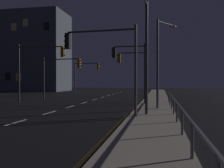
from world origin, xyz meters
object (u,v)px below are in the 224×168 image
object	(u,v)px
traffic_light_far_right	(86,71)
traffic_light_near_left	(103,52)
street_lamp_median	(161,54)
street_lamp_far_end	(146,45)
building_distant	(23,53)
traffic_light_far_left	(61,69)
traffic_light_near_right	(130,62)
traffic_light_mid_left	(39,61)
traffic_light_far_center	(133,66)

from	to	relation	value
traffic_light_far_right	traffic_light_near_left	world-z (taller)	traffic_light_near_left
traffic_light_near_left	street_lamp_median	world-z (taller)	street_lamp_median
traffic_light_far_right	street_lamp_far_end	world-z (taller)	street_lamp_far_end
street_lamp_median	building_distant	size ratio (longest dim) A/B	0.35
traffic_light_far_left	traffic_light_far_right	size ratio (longest dim) A/B	0.94
traffic_light_far_left	building_distant	world-z (taller)	building_distant
traffic_light_near_right	street_lamp_far_end	distance (m)	7.97
traffic_light_mid_left	street_lamp_far_end	distance (m)	13.13
traffic_light_far_center	traffic_light_near_right	bearing A→B (deg)	-89.57
traffic_light_far_left	traffic_light_near_right	xyz separation A→B (m)	(8.50, -4.42, 0.40)
traffic_light_far_center	street_lamp_far_end	bearing A→B (deg)	-80.00
traffic_light_mid_left	traffic_light_near_left	bearing A→B (deg)	-44.76
traffic_light_mid_left	street_lamp_far_end	world-z (taller)	street_lamp_far_end
traffic_light_far_center	traffic_light_far_left	world-z (taller)	traffic_light_far_center
traffic_light_far_right	traffic_light_far_left	bearing A→B (deg)	-88.36
traffic_light_far_center	street_lamp_median	distance (m)	6.69
street_lamp_far_end	building_distant	distance (m)	44.97
traffic_light_mid_left	street_lamp_far_end	xyz separation A→B (m)	(10.69, -7.63, 0.23)
building_distant	traffic_light_far_center	bearing A→B (deg)	-43.19
traffic_light_far_center	traffic_light_far_left	size ratio (longest dim) A/B	1.04
traffic_light_mid_left	traffic_light_far_left	bearing A→B (deg)	85.06
traffic_light_far_right	street_lamp_far_end	bearing A→B (deg)	-65.37
traffic_light_far_right	street_lamp_median	distance (m)	22.18
traffic_light_near_right	street_lamp_far_end	xyz separation A→B (m)	(1.79, -7.76, 0.39)
traffic_light_mid_left	traffic_light_far_center	bearing A→B (deg)	16.54
traffic_light_near_left	street_lamp_far_end	bearing A→B (deg)	11.16
traffic_light_far_center	traffic_light_far_left	xyz separation A→B (m)	(-8.48, 1.92, -0.18)
traffic_light_near_right	traffic_light_near_left	xyz separation A→B (m)	(-0.70, -8.25, -0.04)
traffic_light_far_right	street_lamp_median	xyz separation A→B (m)	(11.50, -18.96, 0.50)
traffic_light_near_right	traffic_light_far_right	world-z (taller)	traffic_light_near_right
traffic_light_far_right	traffic_light_near_left	bearing A→B (deg)	-71.05
traffic_light_mid_left	street_lamp_median	bearing A→B (deg)	-16.66
street_lamp_median	street_lamp_far_end	world-z (taller)	street_lamp_far_end
traffic_light_far_right	traffic_light_mid_left	world-z (taller)	traffic_light_mid_left
traffic_light_near_right	street_lamp_median	xyz separation A→B (m)	(2.68, -3.59, 0.26)
traffic_light_far_center	traffic_light_near_right	size ratio (longest dim) A/B	0.94
traffic_light_far_center	traffic_light_near_left	size ratio (longest dim) A/B	0.97
street_lamp_median	street_lamp_far_end	distance (m)	4.26
traffic_light_near_left	street_lamp_median	xyz separation A→B (m)	(3.38, 4.66, 0.30)
traffic_light_mid_left	street_lamp_median	xyz separation A→B (m)	(11.58, -3.46, 0.11)
traffic_light_far_center	street_lamp_far_end	world-z (taller)	street_lamp_far_end
street_lamp_median	traffic_light_near_right	bearing A→B (deg)	126.76
traffic_light_far_left	street_lamp_median	bearing A→B (deg)	-35.63
street_lamp_median	traffic_light_far_right	bearing A→B (deg)	121.23
traffic_light_near_left	street_lamp_far_end	distance (m)	2.58
traffic_light_far_left	traffic_light_near_left	world-z (taller)	traffic_light_near_left
traffic_light_far_left	traffic_light_mid_left	distance (m)	4.60
traffic_light_near_right	street_lamp_median	size ratio (longest dim) A/B	0.82
traffic_light_far_center	traffic_light_near_left	xyz separation A→B (m)	(-0.68, -10.76, 0.18)
traffic_light_far_left	traffic_light_mid_left	size ratio (longest dim) A/B	0.85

